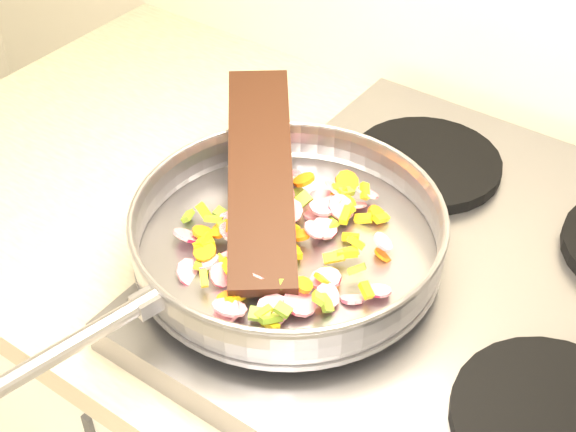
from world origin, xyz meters
The scene contains 7 objects.
cooktop centered at (-0.70, 1.67, 0.92)m, with size 0.60×0.60×0.04m, color #939399.
grate_fl centered at (-0.84, 1.52, 0.95)m, with size 0.19×0.19×0.02m, color black.
grate_fr centered at (-0.56, 1.52, 0.95)m, with size 0.19×0.19×0.02m, color black.
grate_bl centered at (-0.84, 1.81, 0.95)m, with size 0.19×0.19×0.02m, color black.
saute_pan centered at (-0.88, 1.56, 0.99)m, with size 0.38×0.54×0.06m.
vegetable_heap centered at (-0.89, 1.56, 0.98)m, with size 0.26×0.28×0.05m.
wooden_spatula centered at (-0.95, 1.60, 1.01)m, with size 0.32×0.07×0.01m, color black.
Camera 1 is at (-0.51, 1.04, 1.56)m, focal length 50.00 mm.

